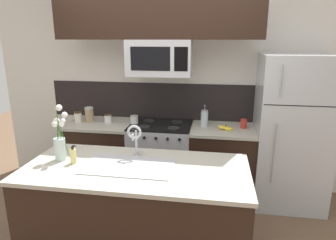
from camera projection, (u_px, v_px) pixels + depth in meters
ground_plane at (146, 233)px, 3.11m from camera, size 10.00×10.00×0.00m
rear_partition at (188, 90)px, 3.93m from camera, size 5.20×0.10×2.60m
splash_band at (165, 101)px, 3.97m from camera, size 3.13×0.01×0.48m
back_counter_left at (103, 155)px, 3.96m from camera, size 0.83×0.65×0.91m
back_counter_right at (221, 163)px, 3.73m from camera, size 0.79×0.65×0.91m
stove_range at (161, 159)px, 3.84m from camera, size 0.76×0.64×0.93m
microwave at (160, 58)px, 3.48m from camera, size 0.74×0.40×0.41m
upper_cabinet_band at (157, 12)px, 3.32m from camera, size 2.33×0.34×0.60m
refrigerator at (291, 132)px, 3.51m from camera, size 0.81×0.74×1.79m
storage_jar_tall at (78, 117)px, 3.86m from camera, size 0.09×0.09×0.13m
storage_jar_medium at (89, 114)px, 3.86m from camera, size 0.11×0.11×0.19m
storage_jar_short at (108, 118)px, 3.84m from camera, size 0.09×0.09×0.11m
storage_jar_squat at (134, 120)px, 3.76m from camera, size 0.10×0.10×0.11m
banana_bunch at (226, 128)px, 3.54m from camera, size 0.19×0.16×0.08m
french_press at (204, 118)px, 3.67m from camera, size 0.09×0.09×0.27m
coffee_tin at (244, 124)px, 3.60m from camera, size 0.08×0.08×0.11m
island_counter at (137, 214)px, 2.65m from camera, size 1.90×0.88×0.91m
kitchen_sink at (129, 174)px, 2.56m from camera, size 0.76×0.44×0.16m
sink_faucet at (135, 136)px, 2.69m from camera, size 0.14×0.14×0.31m
dish_soap_bottle at (73, 156)px, 2.59m from camera, size 0.06×0.05×0.16m
flower_vase at (60, 142)px, 2.65m from camera, size 0.15×0.15×0.49m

